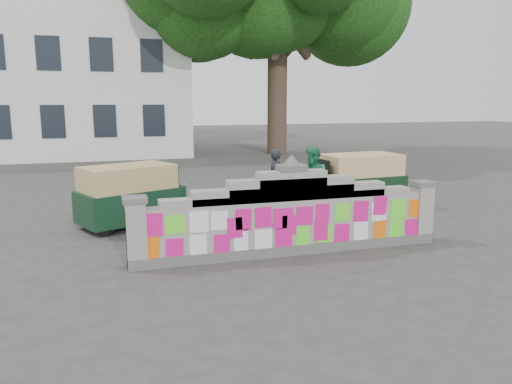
# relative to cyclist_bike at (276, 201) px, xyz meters

# --- Properties ---
(ground) EXTENTS (100.00, 100.00, 0.00)m
(ground) POSITION_rel_cyclist_bike_xyz_m (-0.72, -2.93, -0.46)
(ground) COLOR #383533
(ground) RESTS_ON ground
(parapet_wall) EXTENTS (6.48, 0.44, 2.01)m
(parapet_wall) POSITION_rel_cyclist_bike_xyz_m (-0.72, -2.94, 0.29)
(parapet_wall) COLOR #4C4C49
(parapet_wall) RESTS_ON ground
(building) EXTENTS (16.00, 10.00, 8.90)m
(building) POSITION_rel_cyclist_bike_xyz_m (-7.72, 19.05, 3.55)
(building) COLOR silver
(building) RESTS_ON ground
(cyclist_bike) EXTENTS (1.82, 0.84, 0.92)m
(cyclist_bike) POSITION_rel_cyclist_bike_xyz_m (0.00, 0.00, 0.00)
(cyclist_bike) COLOR black
(cyclist_bike) RESTS_ON ground
(cyclist_rider) EXTENTS (0.45, 0.62, 1.57)m
(cyclist_rider) POSITION_rel_cyclist_bike_xyz_m (0.00, 0.00, 0.32)
(cyclist_rider) COLOR black
(cyclist_rider) RESTS_ON ground
(pedestrian) EXTENTS (0.89, 1.03, 1.83)m
(pedestrian) POSITION_rel_cyclist_bike_xyz_m (1.09, 0.16, 0.45)
(pedestrian) COLOR #248455
(pedestrian) RESTS_ON ground
(rickshaw_left) EXTENTS (2.76, 2.07, 1.49)m
(rickshaw_left) POSITION_rel_cyclist_bike_xyz_m (-3.65, 0.32, 0.31)
(rickshaw_left) COLOR black
(rickshaw_left) RESTS_ON ground
(rickshaw_right) EXTENTS (2.80, 1.45, 1.52)m
(rickshaw_right) POSITION_rel_cyclist_bike_xyz_m (2.69, 0.63, 0.33)
(rickshaw_right) COLOR black
(rickshaw_right) RESTS_ON ground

